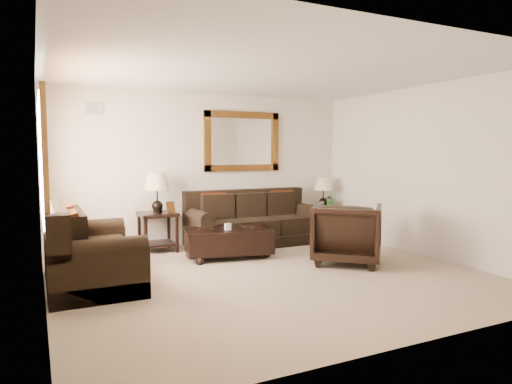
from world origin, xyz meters
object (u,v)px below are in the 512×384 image
armchair (347,230)px  end_table_right (323,197)px  sofa (252,225)px  coffee_table (228,240)px  end_table_left (157,200)px  loveseat (86,256)px

armchair → end_table_right: bearing=-72.9°
sofa → coffee_table: (-0.81, -0.82, -0.06)m
end_table_right → armchair: size_ratio=1.17×
end_table_left → armchair: 3.13m
loveseat → coffee_table: size_ratio=1.22×
sofa → coffee_table: sofa is taller
loveseat → coffee_table: (2.16, 0.61, -0.08)m
loveseat → armchair: size_ratio=1.80×
sofa → loveseat: loveseat is taller
sofa → coffee_table: size_ratio=1.61×
sofa → loveseat: bearing=-154.3°
end_table_left → coffee_table: (0.88, -0.94, -0.57)m
end_table_right → armchair: 2.32m
loveseat → armchair: 3.66m
coffee_table → armchair: 1.84m
end_table_right → coffee_table: bearing=-158.2°
coffee_table → armchair: size_ratio=1.47×
end_table_right → armchair: (-0.98, -2.08, -0.26)m
sofa → armchair: bearing=-71.2°
coffee_table → armchair: armchair is taller
end_table_left → end_table_right: size_ratio=1.14×
loveseat → coffee_table: 2.25m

